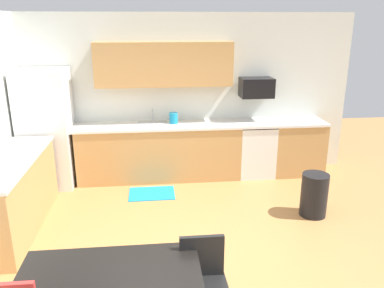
% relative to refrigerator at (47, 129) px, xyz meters
% --- Properties ---
extents(ground_plane, '(12.00, 12.00, 0.00)m').
position_rel_refrigerator_xyz_m(ground_plane, '(2.18, -2.22, -0.93)').
color(ground_plane, '#B77F47').
extents(wall_back, '(5.80, 0.10, 2.70)m').
position_rel_refrigerator_xyz_m(wall_back, '(2.18, 0.43, 0.42)').
color(wall_back, silver).
rests_on(wall_back, ground).
extents(cabinet_run_back, '(2.68, 0.60, 0.90)m').
position_rel_refrigerator_xyz_m(cabinet_run_back, '(1.77, 0.08, -0.48)').
color(cabinet_run_back, tan).
rests_on(cabinet_run_back, ground).
extents(cabinet_run_back_right, '(0.87, 0.60, 0.90)m').
position_rel_refrigerator_xyz_m(cabinet_run_back_right, '(4.14, 0.08, -0.48)').
color(cabinet_run_back_right, tan).
rests_on(cabinet_run_back_right, ground).
extents(cabinet_run_left, '(0.60, 2.00, 0.90)m').
position_rel_refrigerator_xyz_m(cabinet_run_left, '(-0.12, -1.42, -0.48)').
color(cabinet_run_left, tan).
rests_on(cabinet_run_left, ground).
extents(countertop_back, '(4.80, 0.64, 0.04)m').
position_rel_refrigerator_xyz_m(countertop_back, '(2.18, 0.08, -0.01)').
color(countertop_back, silver).
rests_on(countertop_back, cabinet_run_back).
extents(countertop_left, '(0.64, 2.00, 0.04)m').
position_rel_refrigerator_xyz_m(countertop_left, '(-0.12, -1.42, -0.01)').
color(countertop_left, silver).
rests_on(countertop_left, cabinet_run_left).
extents(upper_cabinets_back, '(2.20, 0.34, 0.70)m').
position_rel_refrigerator_xyz_m(upper_cabinets_back, '(1.88, 0.21, 0.97)').
color(upper_cabinets_back, tan).
extents(refrigerator, '(0.76, 0.70, 1.87)m').
position_rel_refrigerator_xyz_m(refrigerator, '(0.00, 0.00, 0.00)').
color(refrigerator, white).
rests_on(refrigerator, ground).
extents(oven_range, '(0.60, 0.60, 0.91)m').
position_rel_refrigerator_xyz_m(oven_range, '(3.41, 0.08, -0.48)').
color(oven_range, white).
rests_on(oven_range, ground).
extents(microwave, '(0.54, 0.36, 0.32)m').
position_rel_refrigerator_xyz_m(microwave, '(3.41, 0.18, 0.57)').
color(microwave, black).
extents(sink_basin, '(0.48, 0.40, 0.14)m').
position_rel_refrigerator_xyz_m(sink_basin, '(1.67, 0.08, -0.05)').
color(sink_basin, '#A5A8AD').
rests_on(sink_basin, countertop_back).
extents(sink_faucet, '(0.02, 0.02, 0.24)m').
position_rel_refrigerator_xyz_m(sink_faucet, '(1.67, 0.26, 0.11)').
color(sink_faucet, '#B2B5BA').
rests_on(sink_faucet, countertop_back).
extents(dining_table, '(1.40, 0.90, 0.73)m').
position_rel_refrigerator_xyz_m(dining_table, '(1.30, -3.62, -0.26)').
color(dining_table, black).
rests_on(dining_table, ground).
extents(chair_near_table, '(0.40, 0.40, 0.85)m').
position_rel_refrigerator_xyz_m(chair_near_table, '(2.04, -3.40, -0.43)').
color(chair_near_table, black).
rests_on(chair_near_table, ground).
extents(trash_bin, '(0.36, 0.36, 0.60)m').
position_rel_refrigerator_xyz_m(trash_bin, '(3.83, -1.48, -0.63)').
color(trash_bin, black).
rests_on(trash_bin, ground).
extents(floor_mat, '(0.70, 0.50, 0.01)m').
position_rel_refrigerator_xyz_m(floor_mat, '(1.62, -0.57, -0.93)').
color(floor_mat, '#198CBF').
rests_on(floor_mat, ground).
extents(kettle, '(0.14, 0.14, 0.20)m').
position_rel_refrigerator_xyz_m(kettle, '(2.02, 0.13, 0.09)').
color(kettle, '#198CBF').
rests_on(kettle, countertop_back).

